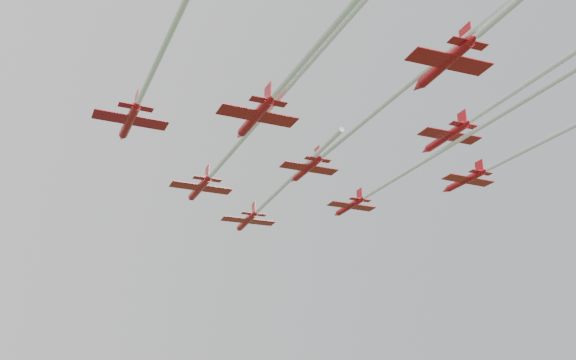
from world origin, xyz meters
TOP-DOWN VIEW (x-y plane):
  - jet_lead at (-0.95, 15.95)m, footprint 18.07×46.86m
  - jet_row2_left at (-17.35, 1.24)m, footprint 19.81×62.16m
  - jet_row2_right at (6.63, -9.12)m, footprint 18.59×60.49m
  - jet_row3_left at (-37.24, -16.71)m, footprint 20.47×67.17m
  - jet_row3_mid at (-11.16, -20.27)m, footprint 20.57×65.35m
  - jet_row3_right at (16.91, -20.93)m, footprint 14.53×46.19m
  - jet_row4_left at (-25.72, -23.58)m, footprint 16.45×50.41m
  - jet_row4_right at (-0.76, -33.97)m, footprint 18.70×55.38m
  - jet_trail_solo at (-17.55, -43.64)m, footprint 16.63×44.65m

SIDE VIEW (x-z plane):
  - jet_row4_left at x=-25.72m, z-range 47.32..50.18m
  - jet_trail_solo at x=-17.55m, z-range 47.48..50.14m
  - jet_row3_mid at x=-11.16m, z-range 48.27..50.81m
  - jet_row2_right at x=6.63m, z-range 48.42..50.94m
  - jet_lead at x=-0.95m, z-range 48.41..51.38m
  - jet_row2_left at x=-17.35m, z-range 48.85..51.82m
  - jet_row3_left at x=-37.24m, z-range 49.22..52.01m
  - jet_row4_right at x=-0.76m, z-range 49.50..52.10m
  - jet_row3_right at x=16.91m, z-range 49.81..52.40m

